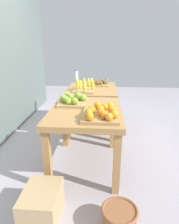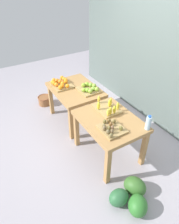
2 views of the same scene
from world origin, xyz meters
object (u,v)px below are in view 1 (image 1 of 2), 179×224
display_table_right (92,94)px  watermelon_pile (105,106)px  banana_crate (84,88)px  wicker_basket (119,218)px  cardboard_produce_box (42,204)px  orange_bin (101,113)px  apple_bin (73,100)px  display_table_left (86,118)px  kiwi_bin (100,83)px  water_bottle (76,76)px

display_table_right → watermelon_pile: bearing=-15.0°
banana_crate → wicker_basket: banana_crate is taller
display_table_right → cardboard_produce_box: 2.02m
banana_crate → cardboard_produce_box: (-1.72, 0.19, -0.63)m
watermelon_pile → cardboard_produce_box: (-2.83, 0.54, 0.02)m
orange_bin → watermelon_pile: orange_bin is taller
display_table_right → apple_bin: (-0.91, 0.18, 0.15)m
display_table_left → display_table_right: size_ratio=1.00×
kiwi_bin → cardboard_produce_box: kiwi_bin is taller
cardboard_produce_box → display_table_right: bearing=-8.8°
orange_bin → cardboard_produce_box: 0.98m
display_table_right → banana_crate: size_ratio=2.35×
kiwi_bin → cardboard_produce_box: size_ratio=0.90×
apple_bin → banana_crate: banana_crate is taller
display_table_left → cardboard_produce_box: (-0.82, 0.30, -0.48)m
display_table_left → watermelon_pile: display_table_left is taller
display_table_right → kiwi_bin: kiwi_bin is taller
wicker_basket → display_table_right: bearing=10.0°
watermelon_pile → cardboard_produce_box: cardboard_produce_box is taller
banana_crate → display_table_left: bearing=-173.1°
apple_bin → cardboard_produce_box: 1.21m
orange_bin → banana_crate: size_ratio=1.03×
watermelon_pile → apple_bin: bearing=167.0°
orange_bin → apple_bin: (0.45, 0.36, -0.00)m
kiwi_bin → display_table_left: bearing=174.4°
water_bottle → display_table_right: bearing=-144.2°
water_bottle → wicker_basket: (-2.45, -0.68, -0.73)m
cardboard_produce_box → orange_bin: bearing=-39.7°
apple_bin → wicker_basket: apple_bin is taller
wicker_basket → cardboard_produce_box: size_ratio=0.74×
apple_bin → kiwi_bin: (1.12, -0.31, -0.01)m
orange_bin → banana_crate: banana_crate is taller
orange_bin → kiwi_bin: size_ratio=1.26×
watermelon_pile → wicker_basket: (-2.88, -0.11, -0.02)m
display_table_right → banana_crate: (-0.22, 0.11, 0.15)m
display_table_left → cardboard_produce_box: size_ratio=2.60×
kiwi_bin → watermelon_pile: bearing=-9.0°
apple_bin → water_bottle: 1.37m
orange_bin → watermelon_pile: (2.25, -0.06, -0.65)m
watermelon_pile → wicker_basket: 2.88m
cardboard_produce_box → wicker_basket: bearing=-94.7°
orange_bin → apple_bin: 0.58m
orange_bin → wicker_basket: 0.93m
display_table_left → water_bottle: (1.57, 0.33, 0.22)m
kiwi_bin → display_table_right: bearing=148.2°
display_table_right → apple_bin: bearing=168.9°
kiwi_bin → watermelon_pile: (0.68, -0.11, -0.64)m
display_table_left → display_table_right: same height
orange_bin → display_table_left: bearing=36.6°
watermelon_pile → wicker_basket: bearing=-177.8°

